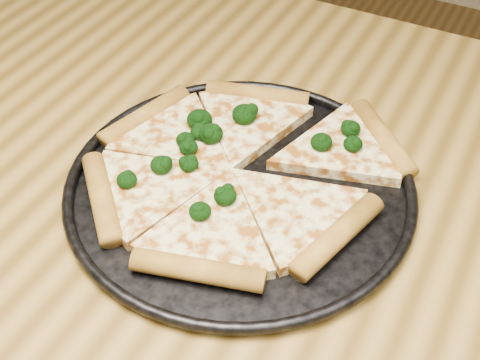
% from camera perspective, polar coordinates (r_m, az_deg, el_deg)
% --- Properties ---
extents(dining_table, '(1.20, 0.90, 0.75)m').
position_cam_1_polar(dining_table, '(0.70, 2.63, -10.11)').
color(dining_table, olive).
rests_on(dining_table, ground).
extents(pizza_pan, '(0.36, 0.36, 0.02)m').
position_cam_1_polar(pizza_pan, '(0.66, -0.00, -0.52)').
color(pizza_pan, black).
rests_on(pizza_pan, dining_table).
extents(pizza, '(0.33, 0.33, 0.02)m').
position_cam_1_polar(pizza, '(0.67, -0.20, 0.98)').
color(pizza, '#FFEB9C').
rests_on(pizza, pizza_pan).
extents(broccoli_florets, '(0.20, 0.20, 0.02)m').
position_cam_1_polar(broccoli_florets, '(0.69, -1.10, 3.08)').
color(broccoli_florets, black).
rests_on(broccoli_florets, pizza).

